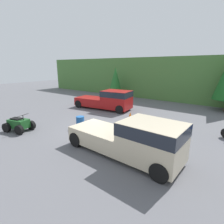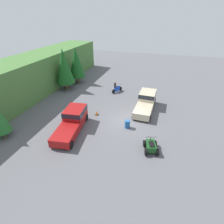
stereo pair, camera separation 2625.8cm
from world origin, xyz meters
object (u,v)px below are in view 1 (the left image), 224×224
pickup_truck_red (108,99)px  quad_atv (19,124)px  pickup_truck_second (134,138)px  traffic_cone (130,115)px  steel_barrel (80,122)px

pickup_truck_red → quad_atv: pickup_truck_red is taller
pickup_truck_red → pickup_truck_second: 9.94m
pickup_truck_red → traffic_cone: bearing=-29.6°
pickup_truck_red → pickup_truck_second: size_ratio=1.03×
pickup_truck_red → steel_barrel: bearing=-79.2°
pickup_truck_second → steel_barrel: bearing=167.3°
quad_atv → traffic_cone: bearing=42.3°
quad_atv → traffic_cone: (4.58, 7.19, -0.21)m
quad_atv → steel_barrel: 4.18m
traffic_cone → pickup_truck_red: bearing=158.0°
pickup_truck_red → pickup_truck_second: bearing=-52.4°
pickup_truck_red → quad_atv: 8.68m
pickup_truck_second → quad_atv: (-8.17, -1.58, -0.57)m
pickup_truck_red → pickup_truck_second: same height
traffic_cone → steel_barrel: bearing=-110.2°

